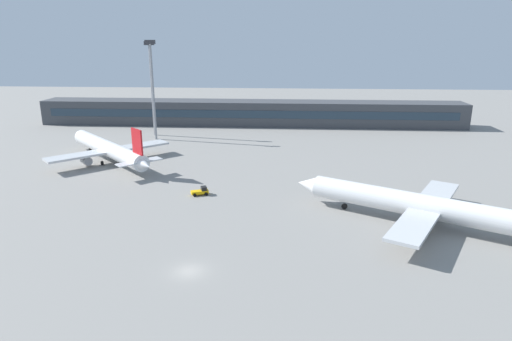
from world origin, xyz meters
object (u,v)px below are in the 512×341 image
baggage_tug_yellow (201,191)px  floodlight_tower_east (152,83)px  airplane_mid (108,149)px  airplane_near (418,205)px  floodlight_tower_west (153,84)px

baggage_tug_yellow → floodlight_tower_east: (-26.73, 58.32, 16.58)m
floodlight_tower_east → airplane_mid: bearing=-94.5°
airplane_near → floodlight_tower_east: (-67.47, 70.93, 13.82)m
floodlight_tower_west → floodlight_tower_east: (-2.24, 6.29, -0.22)m
floodlight_tower_west → floodlight_tower_east: 6.68m
airplane_near → airplane_mid: (-70.14, 37.05, -0.05)m
airplane_mid → floodlight_tower_east: floodlight_tower_east is taller
airplane_mid → baggage_tug_yellow: (29.40, -24.44, -2.71)m
airplane_near → baggage_tug_yellow: size_ratio=11.00×
baggage_tug_yellow → floodlight_tower_west: size_ratio=0.13×
floodlight_tower_west → baggage_tug_yellow: bearing=-64.8°
baggage_tug_yellow → floodlight_tower_east: size_ratio=0.13×
baggage_tug_yellow → floodlight_tower_east: 66.26m
airplane_mid → airplane_near: bearing=-27.8°
airplane_near → airplane_mid: bearing=152.2°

